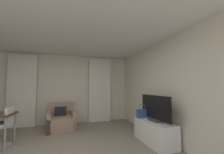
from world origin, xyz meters
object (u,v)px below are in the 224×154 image
Objects in this scene: desk_chair at (2,130)px; tv_flatscreen at (155,109)px; tv_console at (154,132)px; armchair at (61,121)px; handbag_primary at (142,113)px.

tv_flatscreen is at bearing -14.11° from desk_chair.
desk_chair is 0.78× the size of tv_flatscreen.
desk_chair is 0.76× the size of tv_console.
armchair reaches higher than tv_console.
handbag_primary reaches higher than desk_chair.
handbag_primary is (-0.11, 0.39, 0.39)m from tv_console.
armchair is 2.99m from tv_flatscreen.
tv_console is 3.14× the size of handbag_primary.
desk_chair is (-1.21, -1.02, 0.12)m from armchair.
armchair is 2.61m from handbag_primary.
handbag_primary is (3.34, -0.43, 0.26)m from desk_chair.
tv_flatscreen is (2.25, -1.89, 0.55)m from armchair.
tv_console is 1.02× the size of tv_flatscreen.
handbag_primary is at bearing 105.07° from tv_console.
tv_flatscreen reaches higher than handbag_primary.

